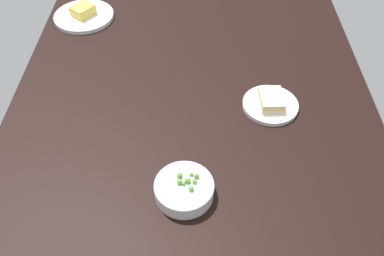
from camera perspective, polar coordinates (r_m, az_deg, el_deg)
The scene contains 4 objects.
dining_table at distance 119.84cm, azimuth 0.00°, elevation -1.29°, with size 158.02×113.57×4.00cm, color black.
plate_sandwich at distance 127.11cm, azimuth 10.95°, elevation 3.42°, with size 17.03×17.03×4.57cm.
bowl_peas at distance 103.46cm, azimuth -1.10°, elevation -8.52°, with size 15.18×15.18×5.49cm.
plate_cheese at distance 169.32cm, azimuth -14.91°, elevation 15.04°, with size 22.95×22.95×5.28cm.
Camera 1 is at (-78.95, -0.83, 92.15)cm, focal length 38.11 mm.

